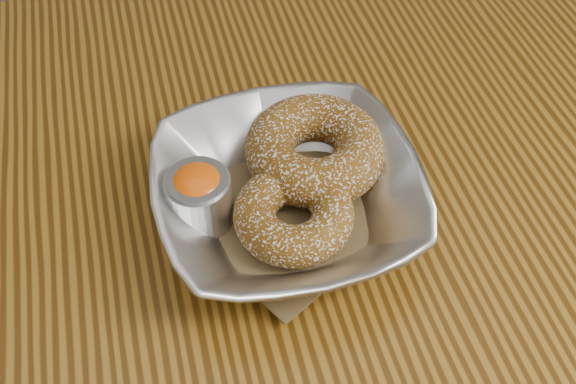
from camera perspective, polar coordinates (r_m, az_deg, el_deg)
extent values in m
cube|color=brown|center=(0.56, 12.04, -3.87)|extent=(1.20, 0.80, 0.04)
imported|color=#B9BBC0|center=(0.52, 0.00, -0.34)|extent=(0.21, 0.21, 0.05)
cube|color=brown|center=(0.53, 0.00, -1.45)|extent=(0.20, 0.20, 0.00)
torus|color=brown|center=(0.55, 2.29, 3.63)|extent=(0.14, 0.14, 0.04)
torus|color=brown|center=(0.51, 0.48, -1.91)|extent=(0.11, 0.11, 0.03)
cylinder|color=#B9BBC0|center=(0.51, -7.46, -0.71)|extent=(0.05, 0.05, 0.05)
cylinder|color=gray|center=(0.51, -7.51, -0.43)|extent=(0.05, 0.05, 0.04)
ellipsoid|color=#FF5807|center=(0.50, -7.66, 0.55)|extent=(0.04, 0.04, 0.03)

